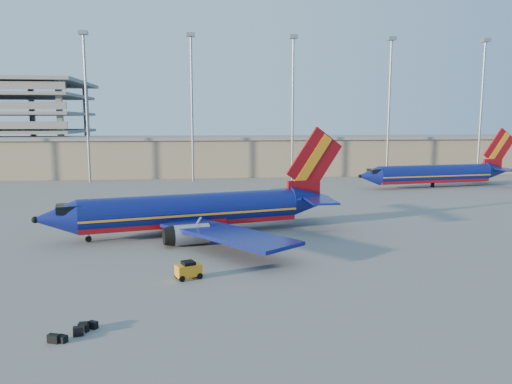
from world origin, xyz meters
TOP-DOWN VIEW (x-y plane):
  - ground at (0.00, 0.00)m, footprint 220.00×220.00m
  - terminal_building at (10.00, 58.00)m, footprint 122.00×16.00m
  - light_mast_row at (5.00, 46.00)m, footprint 101.60×1.60m
  - aircraft_main at (-3.86, -0.68)m, footprint 33.01×31.37m
  - aircraft_second at (39.06, 31.96)m, footprint 31.51×12.20m
  - baggage_tug at (-4.64, -16.25)m, footprint 2.19×1.78m
  - luggage_pile at (-10.80, -25.83)m, footprint 2.41×2.27m

SIDE VIEW (x-z plane):
  - ground at x=0.00m, z-range 0.00..0.00m
  - luggage_pile at x=-10.80m, z-range -0.03..0.49m
  - baggage_tug at x=-4.64m, z-range 0.03..1.40m
  - aircraft_main at x=-3.86m, z-range -3.25..8.11m
  - aircraft_second at x=39.06m, z-range -2.89..7.80m
  - terminal_building at x=10.00m, z-range 0.07..8.57m
  - light_mast_row at x=5.00m, z-range 3.23..31.88m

